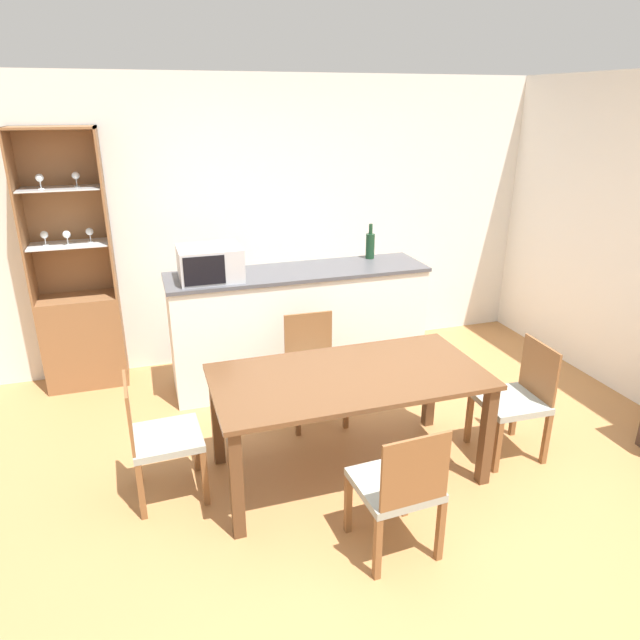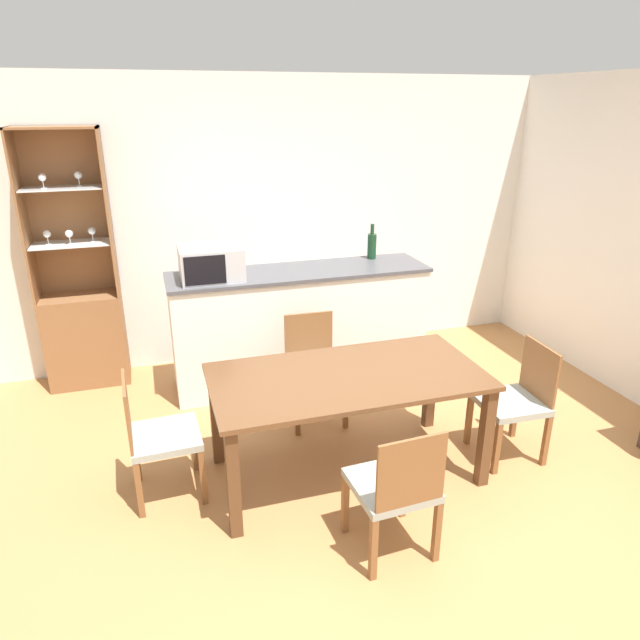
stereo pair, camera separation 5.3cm
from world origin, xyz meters
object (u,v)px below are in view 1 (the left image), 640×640
at_px(dining_chair_head_far, 314,368).
at_px(microwave, 210,263).
at_px(dining_chair_side_left_far, 159,437).
at_px(dining_chair_side_right_near, 516,399).
at_px(dining_table, 349,388).
at_px(dining_chair_head_near, 398,487).
at_px(wine_bottle, 370,245).
at_px(display_cabinet, 81,317).

height_order(dining_chair_head_far, microwave, microwave).
relative_size(dining_chair_side_left_far, dining_chair_side_right_near, 1.00).
relative_size(dining_table, dining_chair_head_near, 2.11).
relative_size(microwave, wine_bottle, 1.56).
height_order(dining_chair_side_right_near, dining_chair_head_near, same).
relative_size(display_cabinet, microwave, 4.43).
xyz_separation_m(display_cabinet, microwave, (1.05, -0.54, 0.52)).
bearing_deg(dining_chair_side_left_far, dining_chair_head_far, 115.69).
bearing_deg(dining_chair_head_far, dining_chair_side_left_far, 29.70).
relative_size(dining_chair_side_right_near, dining_chair_head_far, 1.00).
distance_m(dining_chair_side_left_far, dining_chair_head_far, 1.33).
height_order(dining_chair_head_near, microwave, microwave).
xyz_separation_m(dining_chair_head_near, wine_bottle, (0.79, 2.35, 0.71)).
relative_size(dining_chair_head_near, microwave, 1.67).
bearing_deg(dining_chair_head_near, dining_chair_side_right_near, 24.64).
bearing_deg(dining_chair_side_left_far, wine_bottle, 124.50).
xyz_separation_m(dining_chair_side_left_far, wine_bottle, (1.97, 1.47, 0.71)).
relative_size(dining_table, dining_chair_head_far, 2.11).
xyz_separation_m(dining_chair_side_left_far, dining_chair_head_near, (1.18, -0.88, 0.00)).
xyz_separation_m(dining_chair_head_far, wine_bottle, (0.79, 0.85, 0.71)).
bearing_deg(dining_chair_side_left_far, microwave, 155.13).
xyz_separation_m(dining_chair_side_left_far, dining_chair_head_far, (1.17, 0.62, 0.00)).
xyz_separation_m(dining_table, dining_chair_side_right_near, (1.17, -0.13, -0.21)).
distance_m(dining_table, dining_chair_head_far, 0.78).
bearing_deg(wine_bottle, dining_chair_side_right_near, -77.62).
distance_m(dining_chair_side_right_near, microwave, 2.48).
height_order(dining_chair_head_far, wine_bottle, wine_bottle).
distance_m(display_cabinet, microwave, 1.29).
bearing_deg(dining_table, wine_bottle, 63.60).
height_order(dining_chair_head_far, dining_chair_head_near, same).
bearing_deg(dining_chair_side_left_far, dining_chair_head_near, 50.88).
xyz_separation_m(dining_chair_side_left_far, microwave, (0.52, 1.25, 0.72)).
relative_size(dining_table, dining_chair_side_right_near, 2.11).
bearing_deg(dining_chair_head_near, microwave, 103.77).
bearing_deg(dining_table, dining_chair_head_near, -89.82).
bearing_deg(dining_chair_side_right_near, dining_table, 85.72).
bearing_deg(dining_chair_head_near, display_cabinet, 119.26).
height_order(dining_chair_side_right_near, dining_chair_head_far, same).
relative_size(display_cabinet, dining_chair_head_far, 2.65).
height_order(display_cabinet, microwave, display_cabinet).
relative_size(dining_table, dining_chair_side_left_far, 2.11).
bearing_deg(dining_chair_head_near, wine_bottle, 68.13).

